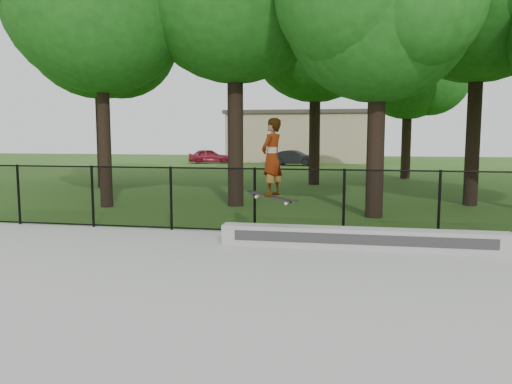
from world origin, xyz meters
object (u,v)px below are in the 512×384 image
car_a (209,156)px  skater_airborne (272,159)px  car_b (294,158)px  grind_ledge (361,239)px  car_c (292,156)px

car_a → skater_airborne: (9.61, -29.10, 1.24)m
car_b → skater_airborne: bearing=-164.5°
car_b → car_a: bearing=87.0°
car_a → car_b: (7.08, -1.67, -0.01)m
grind_ledge → car_a: car_a is taller
car_c → skater_airborne: skater_airborne is taller
car_c → skater_airborne: bearing=173.0°
car_a → skater_airborne: skater_airborne is taller
car_a → skater_airborne: bearing=177.3°
grind_ledge → skater_airborne: (-1.77, -0.02, 1.55)m
car_c → skater_airborne: size_ratio=1.91×
car_a → car_b: size_ratio=1.08×
grind_ledge → skater_airborne: size_ratio=3.22×
skater_airborne → car_a: bearing=108.3°
car_b → car_c: car_b is taller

